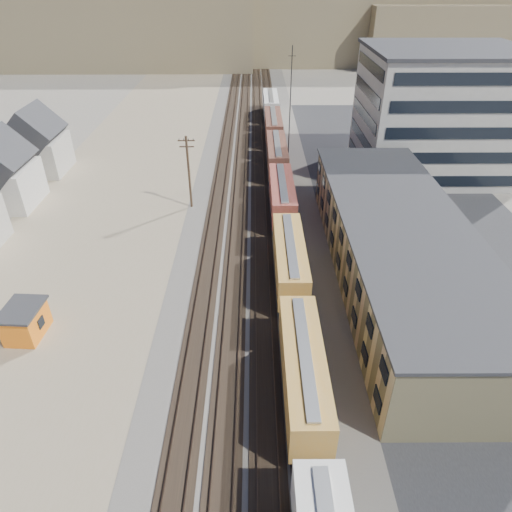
{
  "coord_description": "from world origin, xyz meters",
  "views": [
    {
      "loc": [
        0.11,
        -14.78,
        28.58
      ],
      "look_at": [
        0.31,
        24.75,
        3.0
      ],
      "focal_mm": 32.0,
      "sensor_mm": 36.0,
      "label": 1
    }
  ],
  "objects_px": {
    "maintenance_shed": "(25,321)",
    "parked_car_blue": "(445,222)",
    "freight_train": "(285,223)",
    "utility_pole_north": "(189,171)"
  },
  "relations": [
    {
      "from": "utility_pole_north",
      "to": "parked_car_blue",
      "type": "bearing_deg",
      "value": -10.01
    },
    {
      "from": "freight_train",
      "to": "parked_car_blue",
      "type": "bearing_deg",
      "value": 11.13
    },
    {
      "from": "freight_train",
      "to": "utility_pole_north",
      "type": "bearing_deg",
      "value": 141.24
    },
    {
      "from": "maintenance_shed",
      "to": "parked_car_blue",
      "type": "relative_size",
      "value": 0.87
    },
    {
      "from": "utility_pole_north",
      "to": "maintenance_shed",
      "type": "relative_size",
      "value": 2.31
    },
    {
      "from": "maintenance_shed",
      "to": "parked_car_blue",
      "type": "height_order",
      "value": "maintenance_shed"
    },
    {
      "from": "maintenance_shed",
      "to": "parked_car_blue",
      "type": "distance_m",
      "value": 49.03
    },
    {
      "from": "utility_pole_north",
      "to": "parked_car_blue",
      "type": "relative_size",
      "value": 2.0
    },
    {
      "from": "maintenance_shed",
      "to": "utility_pole_north",
      "type": "bearing_deg",
      "value": 65.16
    },
    {
      "from": "freight_train",
      "to": "parked_car_blue",
      "type": "distance_m",
      "value": 21.14
    }
  ]
}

